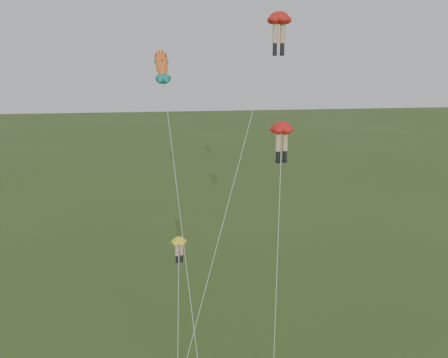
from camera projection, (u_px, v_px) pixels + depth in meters
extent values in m
ellipsoid|color=red|center=(279.00, 18.00, 30.47)|extent=(1.63, 1.63, 0.78)
cylinder|color=tan|center=(275.00, 33.00, 30.64)|extent=(0.35, 0.35, 1.19)
cylinder|color=black|center=(275.00, 48.00, 30.85)|extent=(0.27, 0.27, 0.59)
cube|color=black|center=(275.00, 55.00, 30.95)|extent=(0.21, 0.35, 0.17)
cylinder|color=tan|center=(283.00, 33.00, 30.73)|extent=(0.35, 0.35, 1.19)
cylinder|color=black|center=(282.00, 48.00, 30.95)|extent=(0.27, 0.27, 0.59)
cube|color=black|center=(282.00, 55.00, 31.04)|extent=(0.21, 0.35, 0.17)
cylinder|color=silver|center=(231.00, 194.00, 28.56)|extent=(7.27, 7.86, 20.68)
ellipsoid|color=red|center=(282.00, 127.00, 26.55)|extent=(1.53, 1.53, 0.66)
cylinder|color=tan|center=(278.00, 142.00, 26.67)|extent=(0.29, 0.29, 1.00)
cylinder|color=black|center=(278.00, 156.00, 26.85)|extent=(0.23, 0.23, 0.50)
cube|color=black|center=(278.00, 162.00, 26.93)|extent=(0.21, 0.32, 0.15)
cylinder|color=tan|center=(285.00, 142.00, 26.80)|extent=(0.29, 0.29, 1.00)
cylinder|color=black|center=(285.00, 155.00, 26.98)|extent=(0.23, 0.23, 0.50)
cube|color=black|center=(284.00, 161.00, 27.06)|extent=(0.21, 0.32, 0.15)
cylinder|color=silver|center=(277.00, 264.00, 26.31)|extent=(1.19, 3.83, 14.62)
ellipsoid|color=yellow|center=(179.00, 241.00, 30.05)|extent=(1.15, 1.15, 0.48)
cylinder|color=tan|center=(177.00, 250.00, 30.13)|extent=(0.21, 0.21, 0.73)
cylinder|color=black|center=(177.00, 258.00, 30.26)|extent=(0.17, 0.17, 0.36)
cube|color=black|center=(177.00, 262.00, 30.32)|extent=(0.16, 0.23, 0.11)
cylinder|color=tan|center=(181.00, 249.00, 30.24)|extent=(0.21, 0.21, 0.73)
cylinder|color=black|center=(182.00, 257.00, 30.37)|extent=(0.17, 0.17, 0.36)
cube|color=black|center=(182.00, 261.00, 30.42)|extent=(0.16, 0.23, 0.11)
cylinder|color=silver|center=(178.00, 334.00, 26.37)|extent=(0.85, 9.27, 7.43)
ellipsoid|color=#FFA620|center=(162.00, 64.00, 32.61)|extent=(0.98, 2.71, 2.26)
sphere|color=#FFA620|center=(162.00, 64.00, 32.61)|extent=(0.94, 1.28, 1.25)
cone|color=#127873|center=(162.00, 64.00, 32.61)|extent=(0.74, 1.17, 1.22)
cone|color=#127873|center=(162.00, 64.00, 32.61)|extent=(0.74, 1.17, 1.22)
cone|color=#127873|center=(162.00, 64.00, 32.61)|extent=(0.42, 0.66, 0.68)
cone|color=#127873|center=(162.00, 64.00, 32.61)|extent=(0.42, 0.66, 0.68)
cone|color=red|center=(162.00, 64.00, 32.61)|extent=(0.46, 0.66, 0.66)
cylinder|color=silver|center=(180.00, 219.00, 29.10)|extent=(1.37, 11.86, 17.51)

